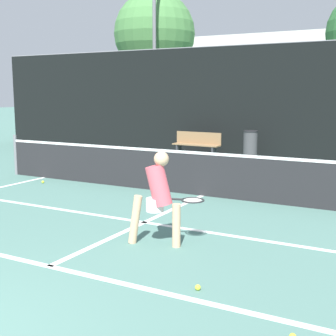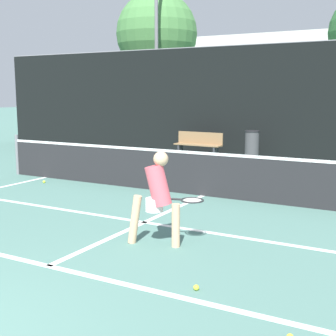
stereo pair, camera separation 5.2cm
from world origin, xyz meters
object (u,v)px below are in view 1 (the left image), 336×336
object	(u,v)px
courtside_bench	(197,144)
trash_bin	(250,146)
parked_car	(266,134)
player_practicing	(159,194)

from	to	relation	value
courtside_bench	trash_bin	size ratio (longest dim) A/B	1.73
trash_bin	parked_car	xyz separation A→B (m)	(-0.37, 2.99, 0.11)
courtside_bench	parked_car	size ratio (longest dim) A/B	0.37
player_practicing	courtside_bench	world-z (taller)	player_practicing
player_practicing	courtside_bench	bearing A→B (deg)	98.11
player_practicing	parked_car	bearing A→B (deg)	85.93
courtside_bench	parked_car	xyz separation A→B (m)	(1.47, 3.10, 0.14)
trash_bin	parked_car	world-z (taller)	parked_car
courtside_bench	trash_bin	world-z (taller)	trash_bin
courtside_bench	parked_car	bearing A→B (deg)	67.12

